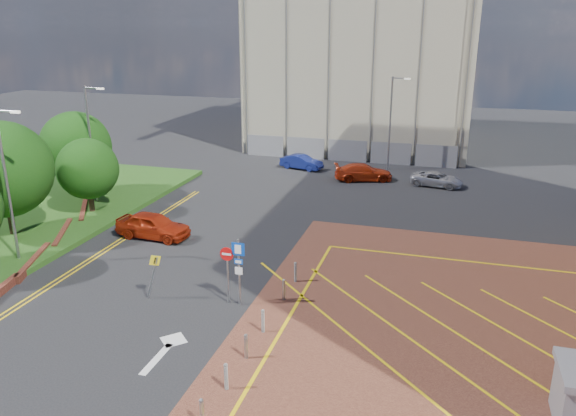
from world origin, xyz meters
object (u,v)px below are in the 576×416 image
at_px(tree_b, 3,170).
at_px(car_red_left, 153,225).
at_px(lamp_left_near, 7,180).
at_px(lamp_left_far, 91,140).
at_px(warning_sign, 153,271).
at_px(car_red_back, 363,172).
at_px(car_silver_back, 437,179).
at_px(sign_cluster, 234,265).
at_px(tree_c, 88,169).
at_px(tree_d, 76,147).
at_px(lamp_back, 391,120).
at_px(car_blue_back, 302,162).

bearing_deg(tree_b, car_red_left, 17.17).
relative_size(lamp_left_near, lamp_left_far, 1.00).
bearing_deg(warning_sign, car_red_back, 75.74).
xyz_separation_m(car_red_left, car_silver_back, (15.84, 16.28, -0.21)).
bearing_deg(lamp_left_far, sign_cluster, -36.82).
xyz_separation_m(tree_c, lamp_left_far, (-0.92, 2.00, 1.47)).
height_order(tree_c, tree_d, tree_d).
bearing_deg(car_red_back, car_red_left, 130.11).
distance_m(lamp_back, warning_sign, 28.80).
relative_size(lamp_left_far, car_silver_back, 1.99).
relative_size(lamp_left_near, sign_cluster, 2.50).
relative_size(tree_b, lamp_back, 0.84).
relative_size(car_blue_back, car_red_back, 0.81).
height_order(car_red_left, car_blue_back, car_red_left).
relative_size(lamp_back, car_red_back, 1.71).
xyz_separation_m(sign_cluster, car_blue_back, (-3.60, 25.05, -1.33)).
bearing_deg(car_red_back, lamp_left_near, 127.22).
bearing_deg(sign_cluster, warning_sign, -170.48).
xyz_separation_m(lamp_left_far, warning_sign, (10.97, -11.64, -3.23)).
bearing_deg(car_silver_back, tree_b, 136.51).
height_order(tree_b, tree_d, tree_b).
xyz_separation_m(tree_d, car_silver_back, (24.83, 10.75, -3.31)).
bearing_deg(car_red_back, car_silver_back, -109.33).
bearing_deg(warning_sign, lamp_left_far, 133.29).
bearing_deg(lamp_left_far, car_blue_back, 51.63).
height_order(tree_b, tree_c, tree_b).
bearing_deg(warning_sign, tree_b, 158.92).
distance_m(tree_b, lamp_left_near, 4.32).
bearing_deg(lamp_left_near, car_red_left, 48.09).
bearing_deg(tree_b, car_silver_back, 38.19).
bearing_deg(car_silver_back, sign_cluster, 168.88).
bearing_deg(lamp_left_near, tree_d, 110.35).
bearing_deg(tree_c, car_silver_back, 32.20).
relative_size(lamp_left_far, car_blue_back, 2.11).
height_order(tree_b, car_red_back, tree_b).
relative_size(lamp_left_near, warning_sign, 3.57).
bearing_deg(lamp_back, warning_sign, -105.24).
relative_size(lamp_left_far, car_red_left, 1.77).
bearing_deg(car_red_back, tree_c, 112.42).
relative_size(tree_c, lamp_left_far, 0.61).
xyz_separation_m(tree_d, lamp_left_near, (4.08, -11.00, 0.79)).
xyz_separation_m(lamp_left_near, lamp_back, (16.50, 26.00, -0.30)).
height_order(tree_b, warning_sign, tree_b).
distance_m(tree_c, tree_d, 4.30).
height_order(tree_c, car_silver_back, tree_c).
bearing_deg(lamp_left_far, car_red_back, 34.96).
height_order(lamp_back, car_red_left, lamp_back).
bearing_deg(tree_c, sign_cluster, -33.16).
relative_size(tree_c, lamp_left_near, 0.61).
bearing_deg(car_silver_back, car_blue_back, 87.20).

